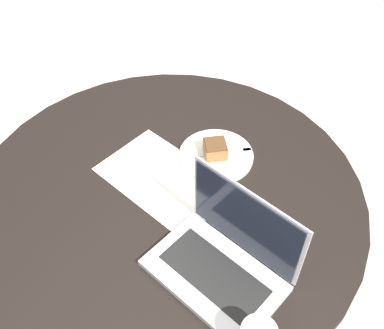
{
  "coord_description": "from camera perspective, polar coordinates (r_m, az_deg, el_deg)",
  "views": [
    {
      "loc": [
        0.63,
        -0.59,
        1.78
      ],
      "look_at": [
        0.01,
        0.1,
        0.79
      ],
      "focal_mm": 42.0,
      "sensor_mm": 36.0,
      "label": 1
    }
  ],
  "objects": [
    {
      "name": "paper_document",
      "position": [
        1.38,
        -3.56,
        -1.88
      ],
      "size": [
        0.4,
        0.25,
        0.0
      ],
      "rotation": [
        0.0,
        0.0,
        -0.02
      ],
      "color": "white",
      "rests_on": "dining_table"
    },
    {
      "name": "fork",
      "position": [
        1.44,
        4.96,
        1.64
      ],
      "size": [
        0.12,
        0.14,
        0.0
      ],
      "rotation": [
        0.0,
        0.0,
        7.16
      ],
      "color": "silver",
      "rests_on": "plate"
    },
    {
      "name": "laptop",
      "position": [
        1.16,
        3.96,
        -11.95
      ],
      "size": [
        0.34,
        0.23,
        0.25
      ],
      "rotation": [
        0.0,
        0.0,
        9.4
      ],
      "color": "silver",
      "rests_on": "dining_table"
    },
    {
      "name": "ground_plane",
      "position": [
        1.98,
        -2.34,
        -17.39
      ],
      "size": [
        12.0,
        12.0,
        0.0
      ],
      "primitive_type": "plane",
      "color": "#B7AD9E"
    },
    {
      "name": "cake_slice",
      "position": [
        1.42,
        2.98,
        1.99
      ],
      "size": [
        0.1,
        0.1,
        0.05
      ],
      "rotation": [
        0.0,
        0.0,
        5.59
      ],
      "color": "brown",
      "rests_on": "plate"
    },
    {
      "name": "dining_table",
      "position": [
        1.46,
        -3.06,
        -6.83
      ],
      "size": [
        1.18,
        1.18,
        0.75
      ],
      "color": "black",
      "rests_on": "ground_plane"
    },
    {
      "name": "plate",
      "position": [
        1.44,
        3.08,
        1.13
      ],
      "size": [
        0.24,
        0.24,
        0.01
      ],
      "color": "silver",
      "rests_on": "dining_table"
    }
  ]
}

